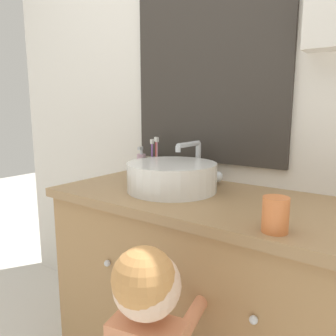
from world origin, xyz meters
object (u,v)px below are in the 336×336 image
(soap_dispenser, at_px, (141,163))
(sink_basin, at_px, (172,176))
(drinking_cup, at_px, (275,215))
(toothbrush_holder, at_px, (155,166))

(soap_dispenser, bearing_deg, sink_basin, -30.17)
(sink_basin, height_order, drinking_cup, sink_basin)
(toothbrush_holder, distance_m, soap_dispenser, 0.09)
(soap_dispenser, xyz_separation_m, drinking_cup, (0.81, -0.40, -0.01))
(soap_dispenser, distance_m, drinking_cup, 0.90)
(sink_basin, bearing_deg, toothbrush_holder, 141.91)
(sink_basin, xyz_separation_m, drinking_cup, (0.48, -0.21, -0.01))
(soap_dispenser, height_order, drinking_cup, soap_dispenser)
(sink_basin, bearing_deg, drinking_cup, -23.74)
(sink_basin, height_order, toothbrush_holder, toothbrush_holder)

